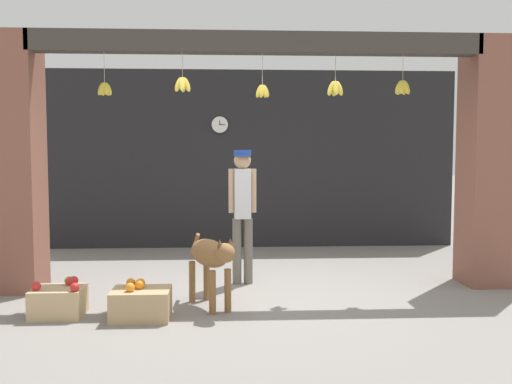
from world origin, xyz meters
name	(u,v)px	position (x,y,z in m)	size (l,w,h in m)	color
ground_plane	(258,293)	(0.00, 0.00, 0.00)	(60.00, 60.00, 0.00)	gray
shop_back_wall	(247,159)	(0.00, 3.19, 1.50)	(7.11, 0.12, 3.00)	#232326
shop_pillar_left	(9,163)	(-2.90, 0.30, 1.50)	(0.70, 0.60, 3.00)	brown
shop_pillar_right	(493,163)	(2.90, 0.30, 1.50)	(0.70, 0.60, 3.00)	brown
storefront_awning	(258,45)	(0.01, 0.12, 2.86)	(5.21, 0.30, 0.76)	#3D3833
dog	(211,257)	(-0.53, -0.61, 0.54)	(0.59, 0.98, 0.78)	olive
shopkeeper	(243,205)	(-0.17, 0.47, 0.98)	(0.34, 0.28, 1.66)	#6B665B
fruit_crate_oranges	(141,303)	(-1.21, -0.96, 0.16)	(0.57, 0.44, 0.38)	tan
fruit_crate_apples	(59,301)	(-2.04, -0.83, 0.15)	(0.50, 0.42, 0.37)	tan
water_bottle	(141,292)	(-1.30, -0.33, 0.11)	(0.08, 0.08, 0.23)	#38934C
wall_clock	(220,125)	(-0.46, 3.12, 2.08)	(0.29, 0.03, 0.29)	black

